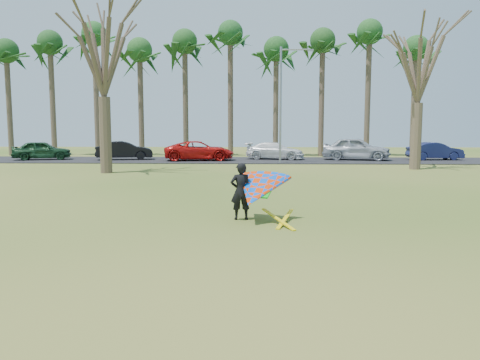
{
  "coord_description": "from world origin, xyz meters",
  "views": [
    {
      "loc": [
        0.51,
        -10.71,
        2.54
      ],
      "look_at": [
        0.0,
        2.0,
        1.1
      ],
      "focal_mm": 35.0,
      "sensor_mm": 36.0,
      "label": 1
    }
  ],
  "objects_px": {
    "bare_tree_left": "(103,46)",
    "streetlight": "(283,99)",
    "car_5": "(435,151)",
    "car_4": "(356,149)",
    "bare_tree_right": "(419,59)",
    "car_1": "(124,150)",
    "car_3": "(275,151)",
    "car_2": "(199,151)",
    "kite_flyer": "(256,191)",
    "car_0": "(42,150)"
  },
  "relations": [
    {
      "from": "bare_tree_left",
      "to": "car_1",
      "type": "bearing_deg",
      "value": 100.52
    },
    {
      "from": "car_5",
      "to": "kite_flyer",
      "type": "distance_m",
      "value": 27.39
    },
    {
      "from": "car_1",
      "to": "car_5",
      "type": "height_order",
      "value": "car_1"
    },
    {
      "from": "bare_tree_left",
      "to": "car_5",
      "type": "height_order",
      "value": "bare_tree_left"
    },
    {
      "from": "car_1",
      "to": "kite_flyer",
      "type": "distance_m",
      "value": 25.37
    },
    {
      "from": "bare_tree_left",
      "to": "car_5",
      "type": "distance_m",
      "value": 25.17
    },
    {
      "from": "car_3",
      "to": "kite_flyer",
      "type": "height_order",
      "value": "kite_flyer"
    },
    {
      "from": "car_3",
      "to": "car_5",
      "type": "distance_m",
      "value": 12.2
    },
    {
      "from": "bare_tree_right",
      "to": "streetlight",
      "type": "xyz_separation_m",
      "value": [
        -7.84,
        4.0,
        -2.1
      ]
    },
    {
      "from": "bare_tree_right",
      "to": "car_2",
      "type": "distance_m",
      "value": 16.39
    },
    {
      "from": "streetlight",
      "to": "car_4",
      "type": "relative_size",
      "value": 1.58
    },
    {
      "from": "streetlight",
      "to": "car_5",
      "type": "height_order",
      "value": "streetlight"
    },
    {
      "from": "car_1",
      "to": "car_3",
      "type": "xyz_separation_m",
      "value": [
        11.63,
        0.83,
        -0.05
      ]
    },
    {
      "from": "bare_tree_left",
      "to": "car_3",
      "type": "relative_size",
      "value": 2.15
    },
    {
      "from": "bare_tree_left",
      "to": "car_5",
      "type": "bearing_deg",
      "value": 25.71
    },
    {
      "from": "bare_tree_left",
      "to": "car_2",
      "type": "height_order",
      "value": "bare_tree_left"
    },
    {
      "from": "car_2",
      "to": "car_4",
      "type": "distance_m",
      "value": 11.96
    },
    {
      "from": "car_2",
      "to": "kite_flyer",
      "type": "distance_m",
      "value": 22.99
    },
    {
      "from": "bare_tree_left",
      "to": "kite_flyer",
      "type": "bearing_deg",
      "value": -57.48
    },
    {
      "from": "bare_tree_right",
      "to": "streetlight",
      "type": "bearing_deg",
      "value": 152.97
    },
    {
      "from": "car_5",
      "to": "car_3",
      "type": "bearing_deg",
      "value": 83.16
    },
    {
      "from": "bare_tree_left",
      "to": "streetlight",
      "type": "bearing_deg",
      "value": 34.57
    },
    {
      "from": "car_0",
      "to": "kite_flyer",
      "type": "xyz_separation_m",
      "value": [
        16.59,
        -22.84,
        0.06
      ]
    },
    {
      "from": "bare_tree_left",
      "to": "car_1",
      "type": "distance_m",
      "value": 11.86
    },
    {
      "from": "car_1",
      "to": "car_2",
      "type": "distance_m",
      "value": 5.92
    },
    {
      "from": "streetlight",
      "to": "car_5",
      "type": "distance_m",
      "value": 12.9
    },
    {
      "from": "car_0",
      "to": "car_5",
      "type": "height_order",
      "value": "car_0"
    },
    {
      "from": "car_3",
      "to": "kite_flyer",
      "type": "xyz_separation_m",
      "value": [
        -1.35,
        -24.03,
        0.13
      ]
    },
    {
      "from": "car_0",
      "to": "car_1",
      "type": "xyz_separation_m",
      "value": [
        6.31,
        0.35,
        -0.02
      ]
    },
    {
      "from": "kite_flyer",
      "to": "streetlight",
      "type": "bearing_deg",
      "value": 85.12
    },
    {
      "from": "bare_tree_right",
      "to": "car_4",
      "type": "bearing_deg",
      "value": 105.62
    },
    {
      "from": "streetlight",
      "to": "car_4",
      "type": "distance_m",
      "value": 7.56
    },
    {
      "from": "bare_tree_left",
      "to": "car_1",
      "type": "height_order",
      "value": "bare_tree_left"
    },
    {
      "from": "bare_tree_left",
      "to": "streetlight",
      "type": "height_order",
      "value": "bare_tree_left"
    },
    {
      "from": "car_1",
      "to": "kite_flyer",
      "type": "bearing_deg",
      "value": -170.42
    },
    {
      "from": "bare_tree_right",
      "to": "car_1",
      "type": "relative_size",
      "value": 2.15
    },
    {
      "from": "kite_flyer",
      "to": "bare_tree_right",
      "type": "bearing_deg",
      "value": 59.47
    },
    {
      "from": "car_3",
      "to": "car_5",
      "type": "xyz_separation_m",
      "value": [
        12.19,
        -0.22,
        0.01
      ]
    },
    {
      "from": "bare_tree_right",
      "to": "car_0",
      "type": "height_order",
      "value": "bare_tree_right"
    },
    {
      "from": "car_1",
      "to": "car_2",
      "type": "xyz_separation_m",
      "value": [
        5.88,
        -0.63,
        0.02
      ]
    },
    {
      "from": "streetlight",
      "to": "kite_flyer",
      "type": "height_order",
      "value": "streetlight"
    },
    {
      "from": "car_4",
      "to": "bare_tree_right",
      "type": "bearing_deg",
      "value": -150.0
    },
    {
      "from": "car_0",
      "to": "car_3",
      "type": "height_order",
      "value": "car_0"
    },
    {
      "from": "streetlight",
      "to": "kite_flyer",
      "type": "distance_m",
      "value": 20.62
    },
    {
      "from": "kite_flyer",
      "to": "car_1",
      "type": "bearing_deg",
      "value": 113.91
    },
    {
      "from": "car_5",
      "to": "kite_flyer",
      "type": "bearing_deg",
      "value": 144.54
    },
    {
      "from": "bare_tree_left",
      "to": "car_4",
      "type": "height_order",
      "value": "bare_tree_left"
    },
    {
      "from": "car_2",
      "to": "car_0",
      "type": "bearing_deg",
      "value": 81.22
    },
    {
      "from": "bare_tree_right",
      "to": "kite_flyer",
      "type": "distance_m",
      "value": 19.69
    },
    {
      "from": "car_4",
      "to": "car_5",
      "type": "xyz_separation_m",
      "value": [
        6.02,
        0.27,
        -0.19
      ]
    }
  ]
}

